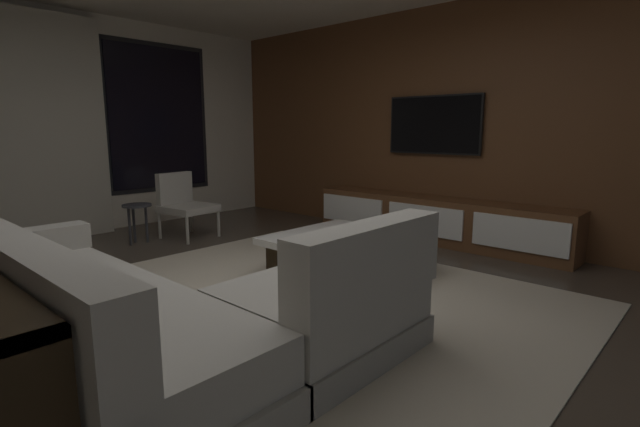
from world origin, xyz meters
TOP-DOWN VIEW (x-y plane):
  - floor at (0.00, 0.00)m, footprint 9.20×9.20m
  - back_wall_with_window at (-0.06, 3.62)m, footprint 6.60×0.30m
  - media_wall at (3.06, 0.00)m, footprint 0.12×7.80m
  - area_rug at (0.35, -0.10)m, footprint 3.20×3.80m
  - sectional_couch at (-0.89, -0.19)m, footprint 1.98×2.50m
  - coffee_table at (1.07, 0.04)m, footprint 1.16×1.16m
  - book_stack_on_coffee_table at (0.94, 0.04)m, footprint 0.25×0.22m
  - accent_chair_near_window at (0.95, 2.48)m, footprint 0.61×0.63m
  - side_stool at (0.40, 2.56)m, footprint 0.32×0.32m
  - media_console at (2.77, 0.05)m, footprint 0.46×3.10m
  - mounted_tv at (2.95, 0.25)m, footprint 0.05×1.18m

SIDE VIEW (x-z plane):
  - floor at x=0.00m, z-range 0.00..0.00m
  - area_rug at x=0.35m, z-range 0.00..0.01m
  - coffee_table at x=1.07m, z-range 0.01..0.37m
  - media_console at x=2.77m, z-range -0.01..0.51m
  - sectional_couch at x=-0.89m, z-range -0.12..0.70m
  - side_stool at x=0.40m, z-range 0.14..0.60m
  - book_stack_on_coffee_table at x=0.94m, z-range 0.36..0.42m
  - accent_chair_near_window at x=0.95m, z-range 0.04..0.82m
  - back_wall_with_window at x=-0.06m, z-range -0.01..2.69m
  - media_wall at x=3.06m, z-range 0.00..2.70m
  - mounted_tv at x=2.95m, z-range 1.01..1.69m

